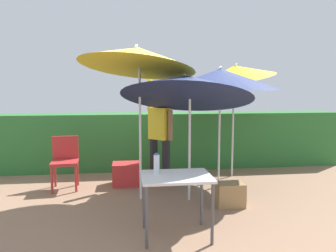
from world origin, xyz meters
TOP-DOWN VIEW (x-y plane):
  - ground_plane at (0.00, 0.00)m, footprint 24.00×24.00m
  - hedge_row at (0.00, 1.97)m, footprint 8.00×0.70m
  - umbrella_rainbow at (0.23, -0.17)m, footprint 2.03×1.99m
  - umbrella_orange at (0.91, 0.43)m, footprint 2.07×2.07m
  - umbrella_yellow at (-0.49, -0.02)m, footprint 1.80×1.78m
  - umbrella_navy at (1.38, 1.04)m, footprint 1.53×1.50m
  - person_vendor at (-0.09, 0.72)m, footprint 0.46×0.45m
  - chair_plastic at (-1.73, 0.69)m, footprint 0.47×0.47m
  - cooler_box at (-0.69, 0.75)m, footprint 0.49×0.40m
  - crate_cardboard at (0.81, -0.52)m, footprint 0.40×0.28m
  - folding_table at (-0.12, -1.37)m, footprint 0.80×0.60m
  - bottle_water at (-0.33, -1.25)m, footprint 0.07×0.07m

SIDE VIEW (x-z plane):
  - ground_plane at x=0.00m, z-range 0.00..0.00m
  - crate_cardboard at x=0.81m, z-range 0.00..0.35m
  - cooler_box at x=-0.69m, z-range 0.00..0.39m
  - chair_plastic at x=-1.73m, z-range 0.07..0.96m
  - hedge_row at x=0.00m, z-range 0.00..1.19m
  - folding_table at x=-0.12m, z-range 0.28..1.00m
  - bottle_water at x=-0.33m, z-range 0.72..0.96m
  - person_vendor at x=-0.09m, z-range -0.01..1.87m
  - umbrella_rainbow at x=0.23m, z-range 0.62..2.84m
  - umbrella_orange at x=0.91m, z-range 0.82..2.91m
  - umbrella_navy at x=1.38m, z-range 0.84..3.18m
  - umbrella_yellow at x=-0.49m, z-range 0.90..3.43m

